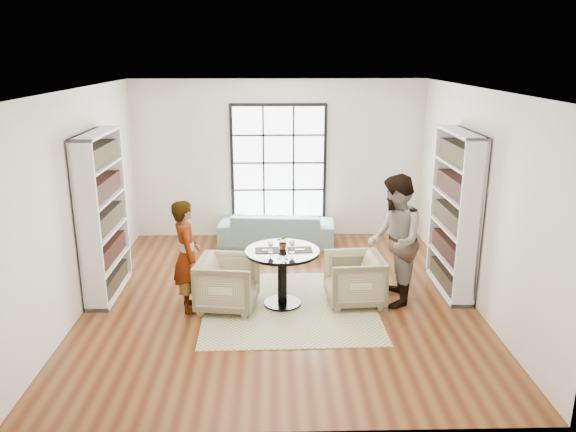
{
  "coord_description": "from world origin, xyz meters",
  "views": [
    {
      "loc": [
        -0.08,
        -7.54,
        3.47
      ],
      "look_at": [
        0.12,
        0.4,
        1.14
      ],
      "focal_mm": 35.0,
      "sensor_mm": 36.0,
      "label": 1
    }
  ],
  "objects_px": {
    "wine_glass_right": "(292,243)",
    "flower_centerpiece": "(283,242)",
    "armchair_left": "(228,283)",
    "person_right": "(395,241)",
    "wine_glass_left": "(271,244)",
    "sofa": "(277,228)",
    "pedestal_table": "(282,266)",
    "person_left": "(187,256)",
    "armchair_right": "(354,279)"
  },
  "relations": [
    {
      "from": "pedestal_table",
      "to": "wine_glass_right",
      "type": "bearing_deg",
      "value": -38.95
    },
    {
      "from": "pedestal_table",
      "to": "armchair_left",
      "type": "distance_m",
      "value": 0.8
    },
    {
      "from": "person_left",
      "to": "person_right",
      "type": "relative_size",
      "value": 0.84
    },
    {
      "from": "armchair_left",
      "to": "person_left",
      "type": "distance_m",
      "value": 0.69
    },
    {
      "from": "armchair_left",
      "to": "wine_glass_right",
      "type": "height_order",
      "value": "wine_glass_right"
    },
    {
      "from": "armchair_right",
      "to": "wine_glass_right",
      "type": "relative_size",
      "value": 4.1
    },
    {
      "from": "pedestal_table",
      "to": "person_left",
      "type": "height_order",
      "value": "person_left"
    },
    {
      "from": "pedestal_table",
      "to": "flower_centerpiece",
      "type": "relative_size",
      "value": 5.2
    },
    {
      "from": "wine_glass_left",
      "to": "wine_glass_right",
      "type": "xyz_separation_m",
      "value": [
        0.29,
        -0.01,
        0.01
      ]
    },
    {
      "from": "wine_glass_right",
      "to": "flower_centerpiece",
      "type": "height_order",
      "value": "flower_centerpiece"
    },
    {
      "from": "sofa",
      "to": "person_right",
      "type": "bearing_deg",
      "value": 126.79
    },
    {
      "from": "pedestal_table",
      "to": "armchair_left",
      "type": "height_order",
      "value": "pedestal_table"
    },
    {
      "from": "armchair_right",
      "to": "flower_centerpiece",
      "type": "distance_m",
      "value": 1.15
    },
    {
      "from": "sofa",
      "to": "person_right",
      "type": "distance_m",
      "value": 3.14
    },
    {
      "from": "armchair_left",
      "to": "wine_glass_left",
      "type": "distance_m",
      "value": 0.83
    },
    {
      "from": "flower_centerpiece",
      "to": "person_left",
      "type": "bearing_deg",
      "value": -174.08
    },
    {
      "from": "armchair_right",
      "to": "person_right",
      "type": "relative_size",
      "value": 0.42
    },
    {
      "from": "pedestal_table",
      "to": "wine_glass_left",
      "type": "relative_size",
      "value": 5.94
    },
    {
      "from": "sofa",
      "to": "flower_centerpiece",
      "type": "distance_m",
      "value": 2.67
    },
    {
      "from": "sofa",
      "to": "flower_centerpiece",
      "type": "bearing_deg",
      "value": 96.48
    },
    {
      "from": "sofa",
      "to": "wine_glass_right",
      "type": "xyz_separation_m",
      "value": [
        0.2,
        -2.76,
        0.65
      ]
    },
    {
      "from": "sofa",
      "to": "armchair_right",
      "type": "relative_size",
      "value": 2.67
    },
    {
      "from": "sofa",
      "to": "person_right",
      "type": "xyz_separation_m",
      "value": [
        1.64,
        -2.61,
        0.63
      ]
    },
    {
      "from": "armchair_right",
      "to": "wine_glass_left",
      "type": "height_order",
      "value": "wine_glass_left"
    },
    {
      "from": "flower_centerpiece",
      "to": "armchair_left",
      "type": "bearing_deg",
      "value": -169.97
    },
    {
      "from": "armchair_left",
      "to": "sofa",
      "type": "bearing_deg",
      "value": -6.43
    },
    {
      "from": "wine_glass_left",
      "to": "person_right",
      "type": "bearing_deg",
      "value": 4.87
    },
    {
      "from": "wine_glass_left",
      "to": "pedestal_table",
      "type": "bearing_deg",
      "value": 32.02
    },
    {
      "from": "wine_glass_right",
      "to": "person_left",
      "type": "bearing_deg",
      "value": 178.97
    },
    {
      "from": "sofa",
      "to": "flower_centerpiece",
      "type": "relative_size",
      "value": 10.65
    },
    {
      "from": "sofa",
      "to": "armchair_right",
      "type": "distance_m",
      "value": 2.83
    },
    {
      "from": "person_left",
      "to": "person_right",
      "type": "bearing_deg",
      "value": -102.8
    },
    {
      "from": "person_left",
      "to": "person_right",
      "type": "xyz_separation_m",
      "value": [
        2.88,
        0.13,
        0.15
      ]
    },
    {
      "from": "armchair_left",
      "to": "wine_glass_left",
      "type": "relative_size",
      "value": 4.67
    },
    {
      "from": "wine_glass_right",
      "to": "flower_centerpiece",
      "type": "relative_size",
      "value": 0.97
    },
    {
      "from": "flower_centerpiece",
      "to": "person_right",
      "type": "bearing_deg",
      "value": -0.38
    },
    {
      "from": "person_left",
      "to": "person_right",
      "type": "distance_m",
      "value": 2.89
    },
    {
      "from": "person_right",
      "to": "wine_glass_left",
      "type": "bearing_deg",
      "value": -78.94
    },
    {
      "from": "armchair_right",
      "to": "wine_glass_right",
      "type": "bearing_deg",
      "value": -84.21
    },
    {
      "from": "person_left",
      "to": "person_right",
      "type": "height_order",
      "value": "person_right"
    },
    {
      "from": "pedestal_table",
      "to": "person_right",
      "type": "height_order",
      "value": "person_right"
    },
    {
      "from": "person_right",
      "to": "flower_centerpiece",
      "type": "height_order",
      "value": "person_right"
    },
    {
      "from": "wine_glass_left",
      "to": "wine_glass_right",
      "type": "relative_size",
      "value": 0.9
    },
    {
      "from": "wine_glass_left",
      "to": "flower_centerpiece",
      "type": "bearing_deg",
      "value": 41.57
    },
    {
      "from": "pedestal_table",
      "to": "wine_glass_right",
      "type": "xyz_separation_m",
      "value": [
        0.13,
        -0.11,
        0.37
      ]
    },
    {
      "from": "armchair_left",
      "to": "person_right",
      "type": "distance_m",
      "value": 2.4
    },
    {
      "from": "armchair_left",
      "to": "person_left",
      "type": "bearing_deg",
      "value": 97.86
    },
    {
      "from": "armchair_left",
      "to": "flower_centerpiece",
      "type": "bearing_deg",
      "value": -72.11
    },
    {
      "from": "wine_glass_left",
      "to": "person_left",
      "type": "bearing_deg",
      "value": 178.99
    },
    {
      "from": "sofa",
      "to": "armchair_left",
      "type": "bearing_deg",
      "value": 80.38
    }
  ]
}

